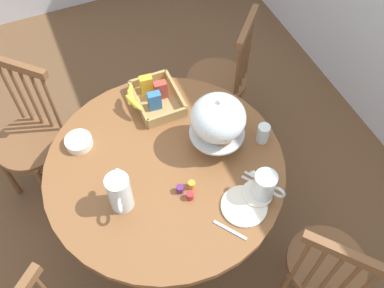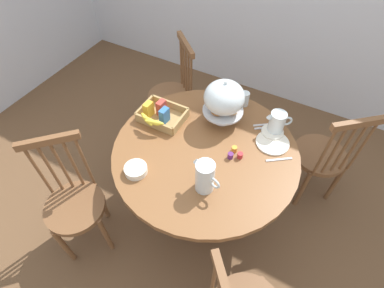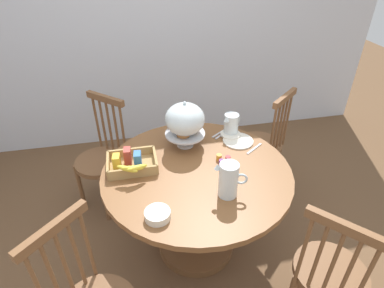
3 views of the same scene
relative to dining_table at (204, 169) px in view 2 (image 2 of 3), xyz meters
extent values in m
plane|color=brown|center=(-0.04, -0.14, -0.53)|extent=(10.00, 10.00, 0.00)
cylinder|color=brown|center=(0.00, 0.00, 0.19)|extent=(1.21, 1.21, 0.04)
cylinder|color=brown|center=(0.00, 0.00, -0.15)|extent=(0.14, 0.14, 0.63)
cylinder|color=brown|center=(0.00, 0.00, -0.50)|extent=(0.56, 0.56, 0.06)
cylinder|color=brown|center=(-0.64, -0.64, -0.08)|extent=(0.40, 0.40, 0.04)
cylinder|color=brown|center=(-0.64, -0.84, -0.31)|extent=(0.04, 0.04, 0.45)
cylinder|color=brown|center=(-0.44, -0.64, -0.31)|extent=(0.04, 0.04, 0.45)
cylinder|color=brown|center=(-0.84, -0.64, -0.31)|extent=(0.04, 0.04, 0.45)
cylinder|color=brown|center=(-0.64, -0.44, -0.31)|extent=(0.04, 0.04, 0.45)
cylinder|color=brown|center=(-0.85, -0.63, 0.16)|extent=(0.02, 0.02, 0.48)
cylinder|color=brown|center=(-0.80, -0.58, 0.16)|extent=(0.02, 0.02, 0.48)
cylinder|color=brown|center=(-0.75, -0.53, 0.16)|extent=(0.02, 0.02, 0.48)
cylinder|color=brown|center=(-0.70, -0.48, 0.16)|extent=(0.02, 0.02, 0.48)
cylinder|color=brown|center=(-0.66, -0.43, 0.16)|extent=(0.02, 0.02, 0.48)
cube|color=brown|center=(-0.75, -0.53, 0.42)|extent=(0.28, 0.28, 0.05)
cylinder|color=brown|center=(0.39, -0.68, 0.16)|extent=(0.02, 0.02, 0.48)
cylinder|color=brown|center=(0.69, 0.59, -0.08)|extent=(0.40, 0.40, 0.04)
cylinder|color=brown|center=(0.71, 0.78, -0.31)|extent=(0.04, 0.04, 0.45)
cylinder|color=brown|center=(0.49, 0.60, -0.31)|extent=(0.04, 0.04, 0.45)
cylinder|color=brown|center=(0.89, 0.57, -0.31)|extent=(0.04, 0.04, 0.45)
cylinder|color=brown|center=(0.68, 0.39, -0.31)|extent=(0.04, 0.04, 0.45)
cylinder|color=brown|center=(0.90, 0.56, 0.16)|extent=(0.02, 0.02, 0.48)
cylinder|color=brown|center=(0.85, 0.51, 0.16)|extent=(0.02, 0.02, 0.48)
cylinder|color=brown|center=(0.80, 0.47, 0.16)|extent=(0.02, 0.02, 0.48)
cylinder|color=brown|center=(0.74, 0.42, 0.16)|extent=(0.02, 0.02, 0.48)
cylinder|color=brown|center=(0.69, 0.37, 0.16)|extent=(0.02, 0.02, 0.48)
cube|color=brown|center=(0.80, 0.47, 0.42)|extent=(0.30, 0.26, 0.05)
cylinder|color=brown|center=(-0.66, 0.62, -0.08)|extent=(0.40, 0.40, 0.04)
cylinder|color=brown|center=(-0.86, 0.61, -0.31)|extent=(0.04, 0.04, 0.45)
cylinder|color=brown|center=(-0.66, 0.42, -0.31)|extent=(0.04, 0.04, 0.45)
cylinder|color=brown|center=(-0.67, 0.82, -0.31)|extent=(0.04, 0.04, 0.45)
cylinder|color=brown|center=(-0.47, 0.63, -0.31)|extent=(0.04, 0.04, 0.45)
cylinder|color=brown|center=(-0.66, 0.83, 0.16)|extent=(0.02, 0.02, 0.48)
cylinder|color=brown|center=(-0.61, 0.78, 0.16)|extent=(0.02, 0.02, 0.48)
cylinder|color=brown|center=(-0.56, 0.74, 0.16)|extent=(0.02, 0.02, 0.48)
cylinder|color=brown|center=(-0.50, 0.69, 0.16)|extent=(0.02, 0.02, 0.48)
cylinder|color=brown|center=(-0.45, 0.64, 0.16)|extent=(0.02, 0.02, 0.48)
cube|color=brown|center=(-0.56, 0.74, 0.42)|extent=(0.29, 0.27, 0.05)
cylinder|color=silver|center=(-0.02, 0.29, 0.22)|extent=(0.12, 0.12, 0.02)
cylinder|color=silver|center=(-0.02, 0.29, 0.25)|extent=(0.03, 0.03, 0.09)
cylinder|color=silver|center=(-0.02, 0.29, 0.31)|extent=(0.28, 0.28, 0.01)
torus|color=#B27033|center=(0.04, 0.30, 0.33)|extent=(0.10, 0.10, 0.03)
torus|color=#D19347|center=(-0.06, 0.37, 0.33)|extent=(0.10, 0.10, 0.03)
torus|color=#935628|center=(-0.04, 0.25, 0.33)|extent=(0.10, 0.10, 0.03)
ellipsoid|color=silver|center=(-0.02, 0.29, 0.42)|extent=(0.27, 0.27, 0.22)
sphere|color=silver|center=(-0.02, 0.29, 0.54)|extent=(0.02, 0.02, 0.02)
cylinder|color=silver|center=(0.34, 0.37, 0.29)|extent=(0.11, 0.11, 0.17)
cylinder|color=orange|center=(0.34, 0.37, 0.27)|extent=(0.09, 0.09, 0.11)
cone|color=silver|center=(0.29, 0.33, 0.36)|extent=(0.05, 0.05, 0.03)
torus|color=silver|center=(0.40, 0.41, 0.30)|extent=(0.07, 0.05, 0.07)
cylinder|color=silver|center=(0.12, -0.26, 0.32)|extent=(0.11, 0.11, 0.22)
cylinder|color=white|center=(0.12, -0.26, 0.29)|extent=(0.10, 0.10, 0.15)
cone|color=silver|center=(0.06, -0.24, 0.41)|extent=(0.04, 0.04, 0.03)
torus|color=silver|center=(0.19, -0.28, 0.33)|extent=(0.08, 0.03, 0.07)
cube|color=tan|center=(-0.40, 0.12, 0.22)|extent=(0.30, 0.22, 0.01)
cube|color=tan|center=(-0.40, 0.01, 0.24)|extent=(0.30, 0.02, 0.07)
cube|color=tan|center=(-0.40, 0.23, 0.24)|extent=(0.30, 0.02, 0.07)
cube|color=tan|center=(-0.55, 0.12, 0.24)|extent=(0.02, 0.22, 0.07)
cube|color=tan|center=(-0.25, 0.12, 0.24)|extent=(0.02, 0.22, 0.07)
cube|color=gold|center=(-0.49, 0.09, 0.28)|extent=(0.05, 0.07, 0.11)
cube|color=#B23D33|center=(-0.42, 0.14, 0.28)|extent=(0.05, 0.07, 0.11)
cube|color=#336BAD|center=(-0.36, 0.09, 0.28)|extent=(0.05, 0.07, 0.11)
ellipsoid|color=yellow|center=(-0.43, -0.02, 0.30)|extent=(0.14, 0.08, 0.05)
ellipsoid|color=yellow|center=(-0.40, -0.02, 0.30)|extent=(0.13, 0.03, 0.05)
ellipsoid|color=yellow|center=(-0.37, -0.02, 0.30)|extent=(0.14, 0.08, 0.05)
cylinder|color=white|center=(0.36, 0.26, 0.22)|extent=(0.22, 0.22, 0.01)
cylinder|color=white|center=(0.33, 0.34, 0.23)|extent=(0.15, 0.15, 0.01)
cylinder|color=white|center=(-0.29, -0.36, 0.23)|extent=(0.14, 0.14, 0.04)
cylinder|color=silver|center=(0.05, 0.52, 0.26)|extent=(0.06, 0.06, 0.11)
cylinder|color=#B7282D|center=(0.22, 0.05, 0.23)|extent=(0.04, 0.04, 0.04)
cylinder|color=orange|center=(0.17, 0.08, 0.23)|extent=(0.04, 0.04, 0.04)
cylinder|color=#5B2366|center=(0.17, 0.01, 0.23)|extent=(0.04, 0.04, 0.04)
cube|color=silver|center=(0.28, 0.37, 0.21)|extent=(0.15, 0.11, 0.01)
cube|color=silver|center=(0.27, 0.40, 0.21)|extent=(0.15, 0.11, 0.01)
cube|color=silver|center=(0.45, 0.15, 0.21)|extent=(0.15, 0.11, 0.01)
camera|label=1|loc=(1.13, -0.34, 2.05)|focal=40.63mm
camera|label=2|loc=(0.51, -1.13, 1.71)|focal=27.95mm
camera|label=3|loc=(-0.36, -1.56, 1.47)|focal=29.76mm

